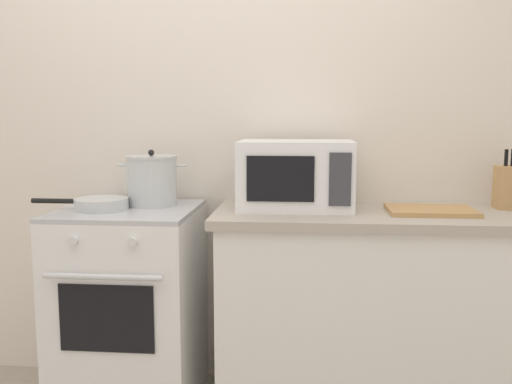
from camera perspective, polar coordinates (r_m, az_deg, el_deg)
The scene contains 9 objects.
back_wall at distance 2.78m, azimuth 2.21°, elevation 6.12°, with size 4.40×0.10×2.50m, color silver.
lower_cabinet_right at distance 2.62m, azimuth 15.24°, elevation -12.36°, with size 1.64×0.56×0.88m, color white.
countertop_right at distance 2.50m, azimuth 15.61°, elevation -2.39°, with size 1.70×0.60×0.04m, color #ADA393.
stove at distance 2.67m, azimuth -12.66°, elevation -11.40°, with size 0.60×0.64×0.92m.
stock_pot at distance 2.61m, azimuth -10.54°, elevation 1.17°, with size 0.32×0.24×0.26m.
frying_pan at distance 2.56m, azimuth -15.60°, elevation -1.16°, with size 0.43×0.23×0.05m.
microwave at distance 2.49m, azimuth 4.07°, elevation 1.79°, with size 0.50×0.37×0.30m.
cutting_board at distance 2.49m, azimuth 17.35°, elevation -1.80°, with size 0.36×0.26×0.02m, color tan.
knife_block at distance 2.72m, azimuth 24.51°, elevation 0.48°, with size 0.13×0.10×0.27m.
Camera 1 is at (0.44, -1.80, 1.32)m, focal length 39.33 mm.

